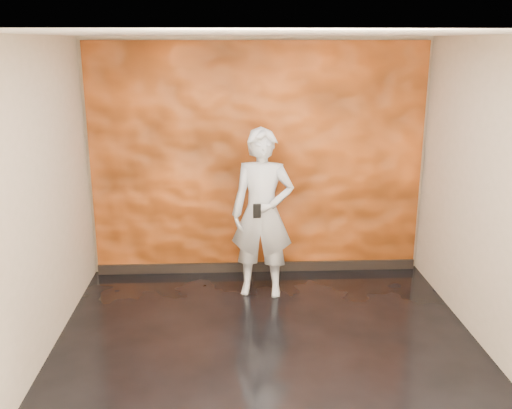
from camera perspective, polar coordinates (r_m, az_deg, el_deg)
room at (r=4.83m, az=1.35°, el=-0.15°), size 4.02×4.02×2.81m
feature_wall at (r=6.73m, az=0.17°, el=4.34°), size 3.90×0.06×2.75m
baseboard at (r=7.08m, az=0.18°, el=-6.24°), size 3.90×0.04×0.12m
man at (r=6.21m, az=0.64°, el=-0.92°), size 0.75×0.56×1.87m
phone at (r=5.90m, az=0.10°, el=-0.65°), size 0.08×0.02×0.15m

